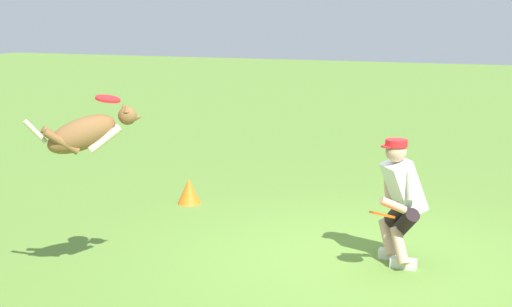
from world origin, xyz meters
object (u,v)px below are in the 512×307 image
person (400,198)px  dog (87,133)px  frisbee_held (382,215)px  training_cone (189,191)px  frisbee_flying (108,99)px

person → dog: bearing=-3.1°
dog → frisbee_held: bearing=-16.5°
frisbee_held → training_cone: frisbee_held is taller
person → dog: size_ratio=1.63×
person → training_cone: (3.05, -1.28, -0.53)m
person → frisbee_held: (0.10, 0.37, -0.09)m
dog → training_cone: 3.28m
training_cone → frisbee_held: bearing=150.8°
dog → training_cone: size_ratio=2.32×
person → frisbee_flying: (2.38, 1.55, 1.06)m
dog → frisbee_held: (-2.42, -1.32, -0.85)m
dog → frisbee_flying: frisbee_flying is taller
dog → frisbee_flying: size_ratio=3.51×
person → frisbee_held: 0.40m
frisbee_flying → person: bearing=-147.0°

